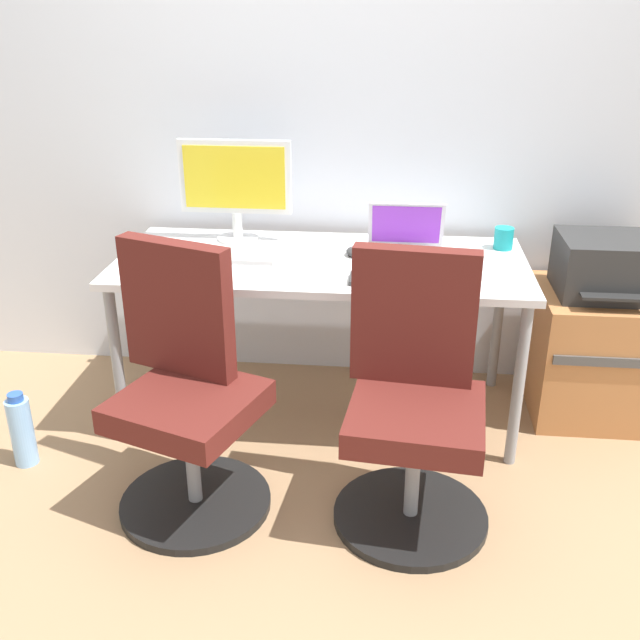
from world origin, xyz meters
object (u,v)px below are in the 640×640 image
object	(u,v)px
open_laptop	(406,246)
coffee_mug	(504,238)
office_chair_right	(414,406)
desktop_monitor	(235,183)
water_bottle_on_floor	(22,431)
office_chair_left	(186,395)
printer	(605,266)
side_cabinet	(591,352)

from	to	relation	value
open_laptop	coffee_mug	xyz separation A→B (m)	(0.41, 0.17, -0.01)
office_chair_right	coffee_mug	distance (m)	0.99
desktop_monitor	water_bottle_on_floor	bearing A→B (deg)	-134.64
office_chair_left	printer	bearing A→B (deg)	26.71
printer	desktop_monitor	distance (m)	1.58
desktop_monitor	office_chair_right	bearing A→B (deg)	-48.53
office_chair_right	printer	size ratio (longest dim) A/B	2.35
side_cabinet	water_bottle_on_floor	xyz separation A→B (m)	(-2.28, -0.65, -0.13)
side_cabinet	desktop_monitor	world-z (taller)	desktop_monitor
office_chair_left	water_bottle_on_floor	bearing A→B (deg)	169.16
desktop_monitor	printer	bearing A→B (deg)	-3.09
side_cabinet	office_chair_right	bearing A→B (deg)	-134.87
side_cabinet	desktop_monitor	bearing A→B (deg)	176.94
water_bottle_on_floor	desktop_monitor	world-z (taller)	desktop_monitor
open_laptop	coffee_mug	bearing A→B (deg)	22.15
side_cabinet	coffee_mug	size ratio (longest dim) A/B	6.01
side_cabinet	printer	xyz separation A→B (m)	(0.00, -0.00, 0.40)
office_chair_right	water_bottle_on_floor	world-z (taller)	office_chair_right
coffee_mug	office_chair_left	bearing A→B (deg)	-143.46
side_cabinet	water_bottle_on_floor	world-z (taller)	side_cabinet
printer	side_cabinet	bearing A→B (deg)	90.00
office_chair_left	coffee_mug	bearing A→B (deg)	36.54
office_chair_left	open_laptop	size ratio (longest dim) A/B	3.03
side_cabinet	open_laptop	bearing A→B (deg)	-173.06
water_bottle_on_floor	open_laptop	distance (m)	1.67
water_bottle_on_floor	open_laptop	xyz separation A→B (m)	(1.46, 0.55, 0.62)
office_chair_left	side_cabinet	xyz separation A→B (m)	(1.57, 0.79, -0.15)
office_chair_left	side_cabinet	size ratio (longest dim) A/B	1.70
printer	open_laptop	size ratio (longest dim) A/B	1.29
printer	office_chair_left	bearing A→B (deg)	-153.29
office_chair_left	open_laptop	world-z (taller)	office_chair_left
office_chair_right	water_bottle_on_floor	distance (m)	1.53
office_chair_right	printer	bearing A→B (deg)	45.09
side_cabinet	printer	world-z (taller)	printer
desktop_monitor	open_laptop	bearing A→B (deg)	-14.10
office_chair_left	office_chair_right	bearing A→B (deg)	0.25
water_bottle_on_floor	open_laptop	size ratio (longest dim) A/B	1.00
printer	coffee_mug	xyz separation A→B (m)	(-0.41, 0.07, 0.08)
side_cabinet	desktop_monitor	size ratio (longest dim) A/B	1.15
office_chair_right	coffee_mug	bearing A→B (deg)	66.44
side_cabinet	open_laptop	xyz separation A→B (m)	(-0.82, -0.10, 0.49)
desktop_monitor	open_laptop	xyz separation A→B (m)	(0.73, -0.18, -0.20)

